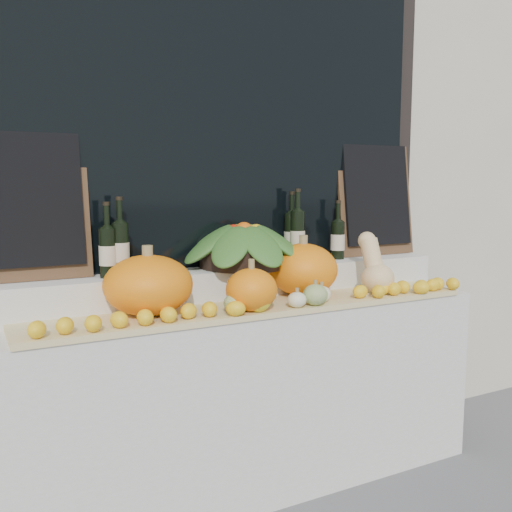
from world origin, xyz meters
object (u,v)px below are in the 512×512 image
Objects in this scene: butternut_squash at (375,269)px; wine_bottle_tall at (292,237)px; pumpkin_left at (148,285)px; produce_bowl at (244,245)px; pumpkin_right at (303,269)px.

wine_bottle_tall is at bearing 131.52° from butternut_squash.
pumpkin_left is 0.56× the size of produce_bowl.
wine_bottle_tall is (-0.29, 0.32, 0.14)m from butternut_squash.
butternut_squash is at bearing -2.88° from pumpkin_left.
butternut_squash is at bearing -16.62° from pumpkin_right.
wine_bottle_tall is at bearing 10.45° from produce_bowl.
wine_bottle_tall reaches higher than pumpkin_left.
wine_bottle_tall is at bearing 72.48° from pumpkin_right.
pumpkin_left is 1.02× the size of wine_bottle_tall.
pumpkin_right is at bearing 163.38° from butternut_squash.
pumpkin_right is 0.37m from butternut_squash.
produce_bowl reaches higher than pumpkin_left.
produce_bowl reaches higher than pumpkin_right.
pumpkin_right is 1.12× the size of butternut_squash.
pumpkin_right is 0.51× the size of produce_bowl.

